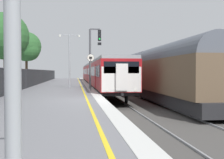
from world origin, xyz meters
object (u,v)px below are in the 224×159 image
object	(u,v)px
speed_limit_sign	(91,68)
signal_gantry	(93,51)
platform_lamp_mid	(70,56)
background_tree_centre	(5,38)
commuter_train_at_platform	(98,74)
freight_train_adjacent_track	(132,72)
background_tree_left	(27,48)

from	to	relation	value
speed_limit_sign	signal_gantry	bearing A→B (deg)	82.85
platform_lamp_mid	background_tree_centre	distance (m)	7.22
signal_gantry	background_tree_centre	bearing A→B (deg)	152.98
commuter_train_at_platform	background_tree_centre	xyz separation A→B (m)	(-10.08, -9.70, 3.66)
platform_lamp_mid	speed_limit_sign	bearing A→B (deg)	-69.26
freight_train_adjacent_track	background_tree_centre	world-z (taller)	background_tree_centre
background_tree_left	signal_gantry	bearing A→B (deg)	-65.81
freight_train_adjacent_track	speed_limit_sign	world-z (taller)	freight_train_adjacent_track
commuter_train_at_platform	background_tree_left	distance (m)	12.42
platform_lamp_mid	signal_gantry	bearing A→B (deg)	-40.23
freight_train_adjacent_track	background_tree_left	xyz separation A→B (m)	(-14.35, 10.16, 3.70)
background_tree_left	background_tree_centre	distance (m)	15.34
speed_limit_sign	platform_lamp_mid	bearing A→B (deg)	110.74
freight_train_adjacent_track	background_tree_left	bearing A→B (deg)	144.69
freight_train_adjacent_track	platform_lamp_mid	distance (m)	10.98
commuter_train_at_platform	speed_limit_sign	xyz separation A→B (m)	(-1.85, -16.94, 0.60)
commuter_train_at_platform	platform_lamp_mid	bearing A→B (deg)	-106.35
freight_train_adjacent_track	platform_lamp_mid	bearing A→B (deg)	-134.42
platform_lamp_mid	background_tree_centre	size ratio (longest dim) A/B	0.68
freight_train_adjacent_track	signal_gantry	distance (m)	11.18
commuter_train_at_platform	speed_limit_sign	bearing A→B (deg)	-96.22
freight_train_adjacent_track	background_tree_left	size ratio (longest dim) A/B	5.98
commuter_train_at_platform	signal_gantry	bearing A→B (deg)	-96.03
background_tree_left	commuter_train_at_platform	bearing A→B (deg)	-28.60
commuter_train_at_platform	signal_gantry	distance (m)	14.31
freight_train_adjacent_track	background_tree_centre	xyz separation A→B (m)	(-14.08, -5.18, 3.42)
platform_lamp_mid	background_tree_centre	world-z (taller)	background_tree_centre
signal_gantry	background_tree_left	world-z (taller)	background_tree_left
background_tree_left	background_tree_centre	world-z (taller)	background_tree_left
background_tree_left	freight_train_adjacent_track	bearing A→B (deg)	-35.31
speed_limit_sign	background_tree_centre	bearing A→B (deg)	138.68
speed_limit_sign	background_tree_left	size ratio (longest dim) A/B	0.39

